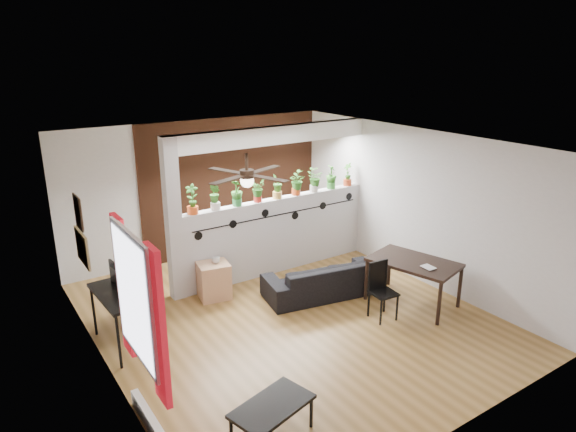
{
  "coord_description": "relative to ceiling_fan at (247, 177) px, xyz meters",
  "views": [
    {
      "loc": [
        -3.82,
        -5.7,
        3.81
      ],
      "look_at": [
        0.42,
        0.6,
        1.34
      ],
      "focal_mm": 32.0,
      "sensor_mm": 36.0,
      "label": 1
    }
  ],
  "objects": [
    {
      "name": "monitor",
      "position": [
        -1.45,
        1.02,
        -1.45
      ],
      "size": [
        0.31,
        0.11,
        0.18
      ],
      "primitive_type": "imported",
      "rotation": [
        0.0,
        0.0,
        1.76
      ],
      "color": "black",
      "rests_on": "computer_desk"
    },
    {
      "name": "partition_wall",
      "position": [
        1.6,
        1.8,
        -1.64
      ],
      "size": [
        3.6,
        0.18,
        1.35
      ],
      "primitive_type": "cube",
      "color": "#BCBCC1",
      "rests_on": "ground"
    },
    {
      "name": "brick_panel",
      "position": [
        1.6,
        3.27,
        -1.01
      ],
      "size": [
        3.9,
        0.05,
        2.6
      ],
      "primitive_type": "cube",
      "color": "#AB5631",
      "rests_on": "ground"
    },
    {
      "name": "cup",
      "position": [
        0.21,
        1.46,
        -1.68
      ],
      "size": [
        0.16,
        0.16,
        0.1
      ],
      "primitive_type": "imported",
      "rotation": [
        0.0,
        0.0,
        0.31
      ],
      "color": "gray",
      "rests_on": "cube_shelf"
    },
    {
      "name": "coffee_table",
      "position": [
        -0.74,
        -1.72,
        -1.96
      ],
      "size": [
        0.94,
        0.67,
        0.4
      ],
      "color": "black",
      "rests_on": "ground"
    },
    {
      "name": "corkboard",
      "position": [
        -1.78,
        1.25,
        -0.96
      ],
      "size": [
        0.03,
        0.6,
        0.45
      ],
      "primitive_type": "cube",
      "color": "olive",
      "rests_on": "room_shell"
    },
    {
      "name": "pier_column",
      "position": [
        -0.31,
        1.8,
        -1.01
      ],
      "size": [
        0.22,
        0.2,
        2.6
      ],
      "primitive_type": "cube",
      "color": "#BCBCC1",
      "rests_on": "ground"
    },
    {
      "name": "room_shell",
      "position": [
        0.8,
        0.3,
        -1.01
      ],
      "size": [
        6.3,
        7.1,
        2.9
      ],
      "color": "brown",
      "rests_on": "ground"
    },
    {
      "name": "potted_plant_4",
      "position": [
        1.6,
        1.8,
        -0.73
      ],
      "size": [
        0.29,
        0.29,
        0.44
      ],
      "color": "gold",
      "rests_on": "partition_wall"
    },
    {
      "name": "potted_plant_7",
      "position": [
        2.78,
        1.8,
        -0.73
      ],
      "size": [
        0.28,
        0.29,
        0.44
      ],
      "color": "green",
      "rests_on": "partition_wall"
    },
    {
      "name": "potted_plant_8",
      "position": [
        3.18,
        1.8,
        -0.73
      ],
      "size": [
        0.19,
        0.24,
        0.44
      ],
      "color": "#C2441F",
      "rests_on": "partition_wall"
    },
    {
      "name": "window_assembly",
      "position": [
        -1.76,
        -0.9,
        -0.81
      ],
      "size": [
        0.09,
        1.3,
        1.55
      ],
      "color": "white",
      "rests_on": "room_shell"
    },
    {
      "name": "potted_plant_2",
      "position": [
        0.81,
        1.8,
        -0.73
      ],
      "size": [
        0.27,
        0.28,
        0.44
      ],
      "color": "#2E7F3B",
      "rests_on": "partition_wall"
    },
    {
      "name": "vine_decal",
      "position": [
        1.6,
        1.7,
        -1.23
      ],
      "size": [
        3.31,
        0.01,
        0.3
      ],
      "color": "black",
      "rests_on": "partition_wall"
    },
    {
      "name": "sofa",
      "position": [
        1.68,
        0.57,
        -2.05
      ],
      "size": [
        1.93,
        1.05,
        0.53
      ],
      "primitive_type": "imported",
      "rotation": [
        0.0,
        0.0,
        2.95
      ],
      "color": "black",
      "rests_on": "ground"
    },
    {
      "name": "computer_desk",
      "position": [
        -1.45,
        0.87,
        -1.61
      ],
      "size": [
        0.62,
        1.1,
        0.78
      ],
      "color": "black",
      "rests_on": "ground"
    },
    {
      "name": "folding_chair",
      "position": [
        1.94,
        -0.47,
        -1.8
      ],
      "size": [
        0.38,
        0.38,
        0.87
      ],
      "color": "black",
      "rests_on": "ground"
    },
    {
      "name": "cube_shelf",
      "position": [
        0.16,
        1.46,
        -2.02
      ],
      "size": [
        0.55,
        0.51,
        0.59
      ],
      "primitive_type": "cube",
      "rotation": [
        0.0,
        0.0,
        -0.18
      ],
      "color": "tan",
      "rests_on": "ground"
    },
    {
      "name": "potted_plant_3",
      "position": [
        1.21,
        1.8,
        -0.75
      ],
      "size": [
        0.25,
        0.24,
        0.4
      ],
      "color": "red",
      "rests_on": "partition_wall"
    },
    {
      "name": "potted_plant_5",
      "position": [
        1.99,
        1.8,
        -0.74
      ],
      "size": [
        0.2,
        0.24,
        0.43
      ],
      "color": "#C94517",
      "rests_on": "partition_wall"
    },
    {
      "name": "ceiling_header",
      "position": [
        1.6,
        1.8,
        0.14
      ],
      "size": [
        3.6,
        0.18,
        0.3
      ],
      "primitive_type": "cube",
      "color": "white",
      "rests_on": "room_shell"
    },
    {
      "name": "office_chair",
      "position": [
        -1.05,
        1.46,
        -1.85
      ],
      "size": [
        0.55,
        0.55,
        1.06
      ],
      "color": "black",
      "rests_on": "ground"
    },
    {
      "name": "dining_table",
      "position": [
        2.65,
        -0.45,
        -1.67
      ],
      "size": [
        1.11,
        1.47,
        0.72
      ],
      "color": "black",
      "rests_on": "ground"
    },
    {
      "name": "potted_plant_6",
      "position": [
        2.39,
        1.8,
        -0.74
      ],
      "size": [
        0.26,
        0.27,
        0.42
      ],
      "color": "silver",
      "rests_on": "partition_wall"
    },
    {
      "name": "ceiling_fan",
      "position": [
        0.0,
        0.0,
        0.0
      ],
      "size": [
        1.19,
        1.19,
        0.43
      ],
      "color": "black",
      "rests_on": "room_shell"
    },
    {
      "name": "baseboard_heater",
      "position": [
        -1.74,
        -0.9,
        -2.22
      ],
      "size": [
        0.08,
        1.0,
        0.18
      ],
      "primitive_type": "cube",
      "color": "silver",
      "rests_on": "ground"
    },
    {
      "name": "framed_art",
      "position": [
        -1.78,
        1.2,
        -0.46
      ],
      "size": [
        0.03,
        0.34,
        0.44
      ],
      "color": "#8C7259",
      "rests_on": "room_shell"
    },
    {
      "name": "book",
      "position": [
        2.55,
        -0.75,
        -1.59
      ],
      "size": [
        0.16,
        0.21,
        0.02
      ],
      "primitive_type": "imported",
      "rotation": [
        0.0,
        0.0,
        -0.05
      ],
      "color": "gray",
      "rests_on": "dining_table"
    },
    {
      "name": "potted_plant_1",
      "position": [
        0.42,
        1.8,
        -0.73
      ],
      "size": [
        0.22,
        0.26,
        0.44
      ],
      "color": "white",
      "rests_on": "partition_wall"
    },
    {
      "name": "potted_plant_0",
      "position": [
        0.02,
        1.8,
        -0.71
      ],
      "size": [
        0.32,
        0.31,
        0.48
      ],
      "color": "#E6531B",
      "rests_on": "partition_wall"
    }
  ]
}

